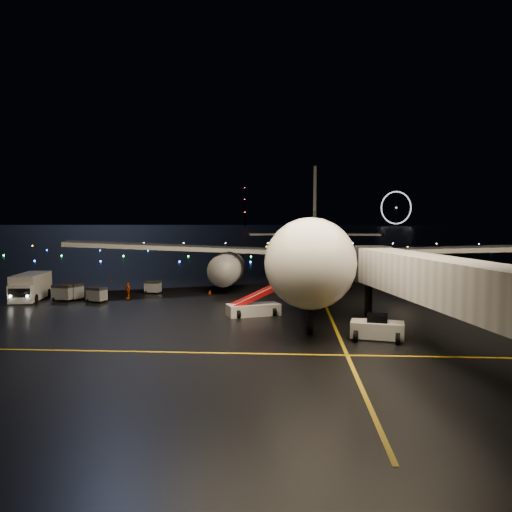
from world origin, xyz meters
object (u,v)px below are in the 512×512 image
object	(u,v)px
belt_loader	(253,297)
service_truck	(31,286)
baggage_cart_0	(153,287)
airliner	(314,216)
baggage_cart_3	(72,292)
baggage_cart_1	(64,293)
pushback_tug	(377,326)
crew_c	(128,291)
baggage_cart_2	(97,295)

from	to	relation	value
belt_loader	service_truck	distance (m)	26.70
baggage_cart_0	airliner	bearing A→B (deg)	31.15
baggage_cart_0	baggage_cart_3	xyz separation A→B (m)	(-7.80, -5.40, 0.15)
belt_loader	baggage_cart_1	distance (m)	22.81
pushback_tug	baggage_cart_3	xyz separation A→B (m)	(-31.08, 16.69, -0.02)
crew_c	baggage_cart_1	bearing A→B (deg)	-110.76
baggage_cart_2	baggage_cart_1	bearing A→B (deg)	-169.24
airliner	service_truck	distance (m)	36.10
service_truck	crew_c	xyz separation A→B (m)	(10.55, 1.62, -0.60)
airliner	pushback_tug	size ratio (longest dim) A/B	17.18
pushback_tug	baggage_cart_1	xyz separation A→B (m)	(-31.63, 15.79, -0.02)
service_truck	baggage_cart_0	xyz separation A→B (m)	(12.30, 5.84, -0.75)
baggage_cart_2	service_truck	bearing A→B (deg)	-168.73
baggage_cart_3	airliner	bearing A→B (deg)	48.27
crew_c	baggage_cart_2	xyz separation A→B (m)	(-2.63, -2.62, -0.10)
pushback_tug	crew_c	xyz separation A→B (m)	(-25.03, 17.87, -0.02)
baggage_cart_1	baggage_cart_3	world-z (taller)	baggage_cart_3
belt_loader	baggage_cart_3	distance (m)	22.59
baggage_cart_2	baggage_cart_3	bearing A→B (deg)	175.61
baggage_cart_0	baggage_cart_2	world-z (taller)	baggage_cart_2
baggage_cart_1	crew_c	bearing A→B (deg)	27.73
baggage_cart_0	baggage_cart_2	bearing A→B (deg)	-113.81
airliner	baggage_cart_2	bearing A→B (deg)	-144.99
service_truck	crew_c	size ratio (longest dim) A/B	4.49
airliner	crew_c	size ratio (longest dim) A/B	36.79
belt_loader	crew_c	xyz separation A→B (m)	(-15.04, 9.25, -0.83)
airliner	service_truck	xyz separation A→B (m)	(-32.28, -14.04, -7.98)
belt_loader	baggage_cart_3	xyz separation A→B (m)	(-21.09, 8.06, -0.83)
belt_loader	pushback_tug	bearing A→B (deg)	-62.79
airliner	pushback_tug	xyz separation A→B (m)	(3.30, -30.30, -8.56)
belt_loader	baggage_cart_1	world-z (taller)	belt_loader
crew_c	baggage_cart_1	distance (m)	6.92
baggage_cart_3	baggage_cart_1	bearing A→B (deg)	-99.16
belt_loader	baggage_cart_2	size ratio (longest dim) A/B	3.77
airliner	service_truck	bearing A→B (deg)	-153.17
pushback_tug	service_truck	bearing A→B (deg)	167.30
airliner	belt_loader	world-z (taller)	airliner
crew_c	pushback_tug	bearing A→B (deg)	16.17
pushback_tug	service_truck	size ratio (longest dim) A/B	0.48
pushback_tug	belt_loader	world-z (taller)	belt_loader
belt_loader	baggage_cart_2	world-z (taller)	belt_loader
baggage_cart_0	baggage_cart_3	bearing A→B (deg)	-136.48
pushback_tug	belt_loader	size ratio (longest dim) A/B	0.54
belt_loader	baggage_cart_1	xyz separation A→B (m)	(-21.64, 7.16, -0.83)
belt_loader	service_truck	world-z (taller)	belt_loader
baggage_cart_3	pushback_tug	bearing A→B (deg)	-6.06
pushback_tug	baggage_cart_2	world-z (taller)	pushback_tug
belt_loader	crew_c	size ratio (longest dim) A/B	3.94
airliner	crew_c	distance (m)	26.46
airliner	baggage_cart_2	world-z (taller)	airliner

